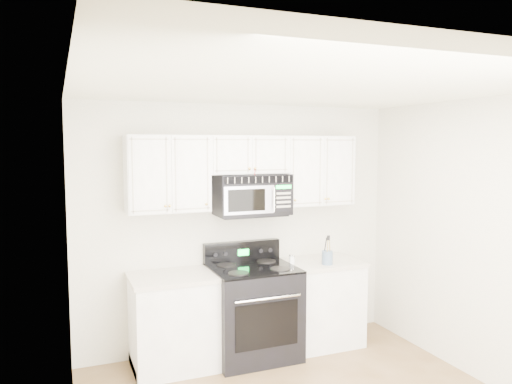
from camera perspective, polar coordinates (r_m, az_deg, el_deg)
room at (r=3.82m, az=7.35°, el=-7.85°), size 3.51×3.51×2.61m
base_cabinet_left at (r=5.10m, az=-9.26°, el=-14.71°), size 0.86×0.65×0.92m
base_cabinet_right at (r=5.65m, az=7.20°, el=-12.69°), size 0.86×0.65×0.92m
range at (r=5.26m, az=-0.37°, el=-13.34°), size 0.85×0.77×1.14m
upper_cabinets at (r=5.17m, az=-1.18°, el=2.72°), size 2.44×0.37×0.75m
microwave at (r=5.18m, az=-0.43°, el=-0.28°), size 0.77×0.43×0.42m
utensil_crock at (r=5.35m, az=8.15°, el=-7.39°), size 0.11×0.11×0.31m
shaker_salt at (r=5.34m, az=4.03°, el=-7.65°), size 0.04×0.04×0.10m
shaker_pepper at (r=5.34m, az=4.24°, el=-7.70°), size 0.04×0.04×0.09m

